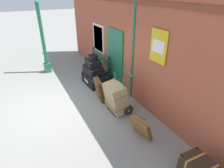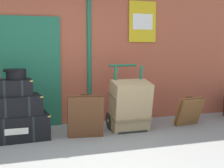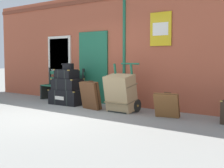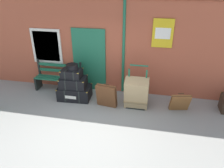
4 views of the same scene
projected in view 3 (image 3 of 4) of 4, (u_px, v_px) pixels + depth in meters
The scene contains 11 objects.
ground_plane at pixel (41, 116), 7.27m from camera, with size 60.00×60.00×0.00m, color gray.
brick_facade at pixel (111, 49), 9.18m from camera, with size 10.40×0.35×3.20m.
platform_bench at pixel (63, 86), 9.91m from camera, with size 1.60×0.43×1.01m.
steamer_trunk_base at pixel (68, 97), 9.11m from camera, with size 1.05×0.71×0.43m.
steamer_trunk_middle at pixel (67, 84), 9.07m from camera, with size 0.85×0.61×0.33m.
steamer_trunk_top at pixel (67, 74), 9.08m from camera, with size 0.61×0.45×0.27m.
round_hatbox at pixel (68, 66), 9.03m from camera, with size 0.36×0.34×0.17m.
porters_trolley at pixel (125, 100), 7.92m from camera, with size 0.71×0.58×1.20m.
large_brown_trunk at pixel (121, 93), 7.77m from camera, with size 0.70×0.59×0.94m.
suitcase_caramel at pixel (167, 105), 7.03m from camera, with size 0.59×0.40×0.57m.
suitcase_cream at pixel (90, 95), 8.20m from camera, with size 0.64×0.38×0.74m.
Camera 3 is at (5.74, -4.62, 1.33)m, focal length 50.97 mm.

